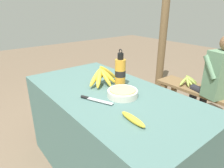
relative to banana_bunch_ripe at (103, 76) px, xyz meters
name	(u,v)px	position (x,y,z in m)	size (l,w,h in m)	color
market_counter	(110,135)	(0.15, -0.05, -0.45)	(1.48, 0.77, 0.75)	#4C706B
banana_bunch_ripe	(103,76)	(0.00, 0.00, 0.00)	(0.18, 0.32, 0.16)	#4C381E
serving_bowl	(123,92)	(0.26, -0.02, -0.05)	(0.22, 0.22, 0.05)	silver
water_bottle	(120,72)	(0.12, 0.08, 0.04)	(0.08, 0.08, 0.30)	gold
loose_banana_front	(133,119)	(0.55, -0.19, -0.06)	(0.19, 0.05, 0.04)	gold
knife	(92,99)	(0.19, -0.22, -0.07)	(0.23, 0.12, 0.02)	#BCBCC1
wooden_bench	(216,100)	(0.34, 1.35, -0.49)	(1.49, 0.32, 0.40)	brown
seated_vendor	(218,76)	(0.32, 1.33, -0.21)	(0.46, 0.43, 1.09)	#232328
banana_bunch_green	(189,80)	(-0.03, 1.36, -0.37)	(0.17, 0.31, 0.13)	#4C381E
support_post_near	(165,19)	(-0.65, 1.56, 0.34)	(0.11, 0.11, 2.33)	brown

